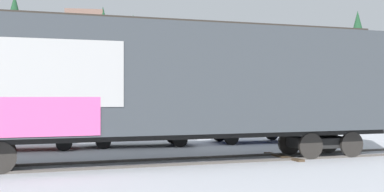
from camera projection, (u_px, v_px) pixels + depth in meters
name	position (u px, v px, depth m)	size (l,w,h in m)	color
ground_plane	(173.00, 163.00, 16.63)	(260.00, 260.00, 0.00)	#B2B5BC
track	(149.00, 163.00, 16.36)	(60.02, 3.39, 0.08)	#4C4742
freight_car	(165.00, 81.00, 16.54)	(16.70, 3.16, 4.74)	#33383D
hillside	(55.00, 71.00, 92.46)	(158.67, 42.49, 18.13)	silver
parked_car_red	(29.00, 129.00, 20.62)	(4.19, 2.23, 1.75)	#B21E1E
parked_car_black	(137.00, 126.00, 22.04)	(4.91, 2.19, 1.73)	black
parked_car_blue	(251.00, 126.00, 23.82)	(4.13, 2.22, 1.53)	navy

